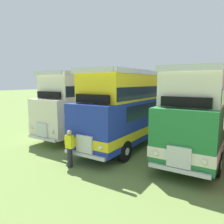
% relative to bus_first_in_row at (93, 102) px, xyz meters
% --- Properties ---
extents(bus_first_in_row, '(2.74, 9.78, 4.52)m').
position_rel_bus_first_in_row_xyz_m(bus_first_in_row, '(0.00, 0.00, 0.00)').
color(bus_first_in_row, silver).
rests_on(bus_first_in_row, ground).
extents(bus_second_in_row, '(2.84, 11.72, 4.52)m').
position_rel_bus_first_in_row_xyz_m(bus_second_in_row, '(3.99, -0.03, 0.01)').
color(bus_second_in_row, '#1E339E').
rests_on(bus_second_in_row, ground).
extents(bus_third_in_row, '(2.73, 11.12, 4.52)m').
position_rel_bus_first_in_row_xyz_m(bus_third_in_row, '(7.99, 0.15, 0.01)').
color(bus_third_in_row, '#237538').
rests_on(bus_third_in_row, ground).
extents(marshal_person, '(0.36, 0.24, 1.73)m').
position_rel_bus_first_in_row_xyz_m(marshal_person, '(3.24, -6.25, -1.47)').
color(marshal_person, '#23232D').
rests_on(marshal_person, ground).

